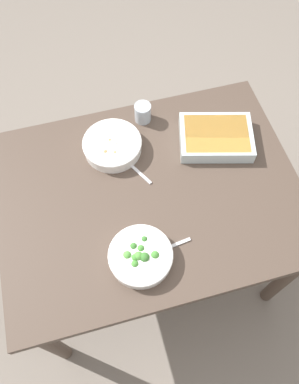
# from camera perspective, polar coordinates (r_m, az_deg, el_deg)

# --- Properties ---
(ground_plane) EXTENTS (6.00, 6.00, 0.00)m
(ground_plane) POSITION_cam_1_polar(r_m,az_deg,el_deg) (2.20, 0.00, -9.12)
(ground_plane) COLOR slate
(dining_table) EXTENTS (1.20, 0.90, 0.74)m
(dining_table) POSITION_cam_1_polar(r_m,az_deg,el_deg) (1.60, 0.00, -1.52)
(dining_table) COLOR #4C3D33
(dining_table) RESTS_ON ground_plane
(stew_bowl) EXTENTS (0.25, 0.25, 0.06)m
(stew_bowl) POSITION_cam_1_polar(r_m,az_deg,el_deg) (1.61, -5.51, 6.93)
(stew_bowl) COLOR white
(stew_bowl) RESTS_ON dining_table
(broccoli_bowl) EXTENTS (0.23, 0.23, 0.07)m
(broccoli_bowl) POSITION_cam_1_polar(r_m,az_deg,el_deg) (1.38, -1.32, -9.49)
(broccoli_bowl) COLOR white
(broccoli_bowl) RESTS_ON dining_table
(baking_dish) EXTENTS (0.35, 0.29, 0.06)m
(baking_dish) POSITION_cam_1_polar(r_m,az_deg,el_deg) (1.65, 9.82, 8.04)
(baking_dish) COLOR silver
(baking_dish) RESTS_ON dining_table
(drink_cup) EXTENTS (0.07, 0.07, 0.08)m
(drink_cup) POSITION_cam_1_polar(r_m,az_deg,el_deg) (1.69, -1.01, 11.58)
(drink_cup) COLOR #B2BCC6
(drink_cup) RESTS_ON dining_table
(spoon_by_stew) EXTENTS (0.10, 0.16, 0.01)m
(spoon_by_stew) POSITION_cam_1_polar(r_m,az_deg,el_deg) (1.58, -2.65, 3.89)
(spoon_by_stew) COLOR silver
(spoon_by_stew) RESTS_ON dining_table
(spoon_by_broccoli) EXTENTS (0.18, 0.04, 0.01)m
(spoon_by_broccoli) POSITION_cam_1_polar(r_m,az_deg,el_deg) (1.42, 1.91, -8.56)
(spoon_by_broccoli) COLOR silver
(spoon_by_broccoli) RESTS_ON dining_table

